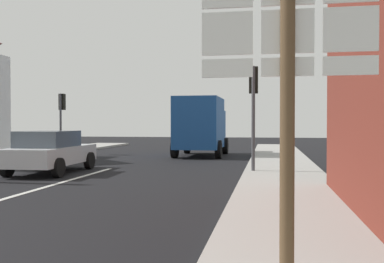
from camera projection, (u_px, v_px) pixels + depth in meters
name	position (u px, v px, depth m)	size (l,w,h in m)	color
ground_plane	(89.00, 175.00, 14.77)	(80.00, 80.00, 0.00)	black
sidewalk_right	(287.00, 186.00, 11.69)	(2.62, 44.00, 0.14)	#9E9B96
lane_centre_stripe	(24.00, 193.00, 10.83)	(0.16, 12.00, 0.01)	silver
sedan_far	(50.00, 151.00, 15.36)	(2.09, 4.26, 1.47)	#B7BABF
delivery_truck	(201.00, 125.00, 23.17)	(2.49, 5.00, 3.05)	#19478C
route_sign_post	(287.00, 95.00, 4.20)	(1.66, 0.14, 3.20)	brown
traffic_light_far_left	(62.00, 109.00, 24.56)	(0.30, 0.49, 3.38)	#47474C
traffic_light_near_right	(253.00, 95.00, 14.91)	(0.30, 0.49, 3.66)	#47474C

